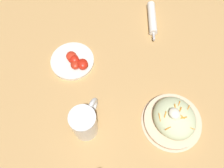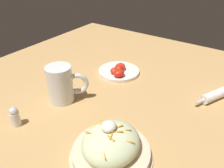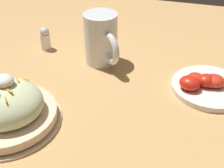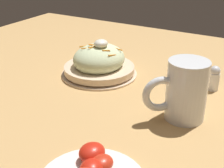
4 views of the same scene
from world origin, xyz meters
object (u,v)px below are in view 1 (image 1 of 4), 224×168
tomato_plate (74,61)px  napkin_roll (152,18)px  beer_mug (85,123)px  salad_plate (173,119)px

tomato_plate → napkin_roll: bearing=98.4°
beer_mug → napkin_roll: 0.55m
beer_mug → napkin_roll: beer_mug is taller
salad_plate → napkin_roll: size_ratio=1.12×
beer_mug → tomato_plate: size_ratio=0.76×
salad_plate → beer_mug: size_ratio=1.63×
salad_plate → beer_mug: 0.30m
napkin_roll → beer_mug: bearing=-53.6°
beer_mug → napkin_roll: (-0.33, 0.44, -0.04)m
salad_plate → tomato_plate: (-0.38, -0.22, -0.02)m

